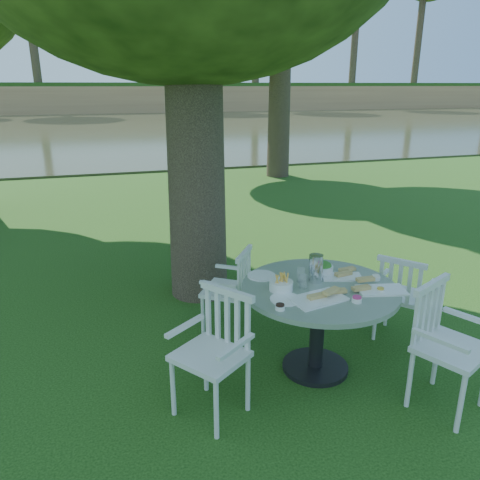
% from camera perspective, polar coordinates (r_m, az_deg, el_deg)
% --- Properties ---
extents(ground, '(140.00, 140.00, 0.00)m').
position_cam_1_polar(ground, '(4.83, 0.70, -10.34)').
color(ground, '#11370B').
rests_on(ground, ground).
extents(table, '(1.27, 1.27, 0.77)m').
position_cam_1_polar(table, '(3.93, 9.56, -7.83)').
color(table, black).
rests_on(table, ground).
extents(chair_ne, '(0.59, 0.59, 0.86)m').
position_cam_1_polar(chair_ne, '(4.57, 19.07, -6.12)').
color(chair_ne, silver).
rests_on(chair_ne, ground).
extents(chair_nw, '(0.57, 0.58, 0.85)m').
position_cam_1_polar(chair_nw, '(4.49, -0.75, -5.53)').
color(chair_nw, silver).
rests_on(chair_nw, ground).
extents(chair_sw, '(0.63, 0.64, 0.93)m').
position_cam_1_polar(chair_sw, '(3.48, -2.69, -12.35)').
color(chair_sw, silver).
rests_on(chair_sw, ground).
extents(chair_se, '(0.63, 0.62, 0.96)m').
position_cam_1_polar(chair_se, '(3.82, 23.28, -10.67)').
color(chair_se, silver).
rests_on(chair_se, ground).
extents(tableware, '(1.14, 0.84, 0.23)m').
position_cam_1_polar(tableware, '(3.86, 9.03, -4.76)').
color(tableware, white).
rests_on(tableware, table).
extents(river, '(100.00, 28.00, 0.12)m').
position_cam_1_polar(river, '(27.16, -14.50, 12.94)').
color(river, '#2F331E').
rests_on(river, ground).
extents(far_bank, '(100.00, 18.00, 15.20)m').
position_cam_1_polar(far_bank, '(45.45, -16.26, 23.96)').
color(far_bank, '#A77A4E').
rests_on(far_bank, ground).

